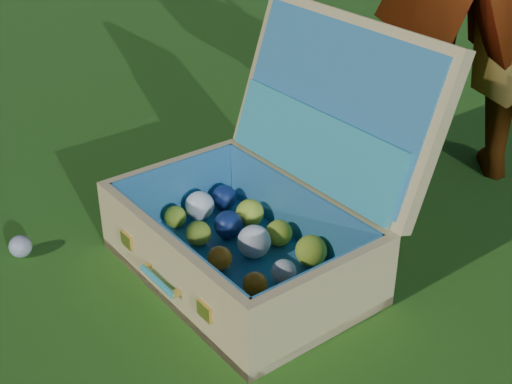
# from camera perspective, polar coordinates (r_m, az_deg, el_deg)

# --- Properties ---
(ground) EXTENTS (60.00, 60.00, 0.00)m
(ground) POSITION_cam_1_polar(r_m,az_deg,el_deg) (1.78, -3.99, -8.29)
(ground) COLOR #215114
(ground) RESTS_ON ground
(stray_ball) EXTENTS (0.06, 0.06, 0.06)m
(stray_ball) POSITION_cam_1_polar(r_m,az_deg,el_deg) (2.00, -18.33, -4.15)
(stray_ball) COLOR teal
(stray_ball) RESTS_ON ground
(suitcase) EXTENTS (0.85, 0.83, 0.61)m
(suitcase) POSITION_cam_1_polar(r_m,az_deg,el_deg) (1.80, 1.16, -0.95)
(suitcase) COLOR #DAB975
(suitcase) RESTS_ON ground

